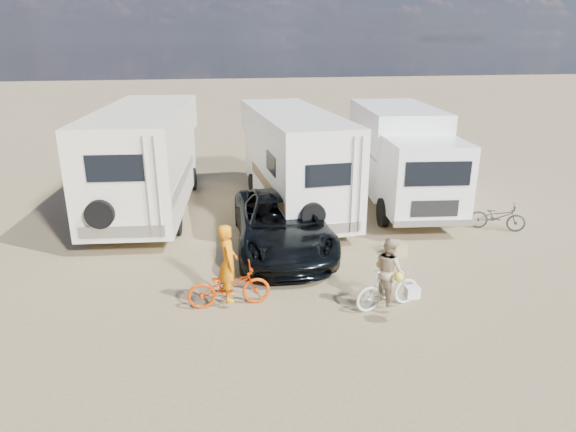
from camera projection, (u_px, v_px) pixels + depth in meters
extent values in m
plane|color=#907B56|center=(362.00, 300.00, 11.70)|extent=(140.00, 140.00, 0.00)
imported|color=black|center=(282.00, 223.00, 14.35)|extent=(2.85, 5.65, 1.53)
imported|color=#CA3702|center=(229.00, 286.00, 11.32)|extent=(1.86, 0.70, 0.97)
imported|color=beige|center=(388.00, 288.00, 11.23)|extent=(1.66, 0.79, 0.96)
imported|color=orange|center=(228.00, 270.00, 11.19)|extent=(0.44, 0.66, 1.76)
imported|color=tan|center=(389.00, 277.00, 11.14)|extent=(0.71, 0.84, 1.50)
imported|color=#262926|center=(498.00, 217.00, 15.89)|extent=(1.74, 1.29, 0.87)
cube|color=#284691|center=(281.00, 258.00, 13.40)|extent=(0.61, 0.47, 0.46)
cube|color=olive|center=(396.00, 249.00, 14.11)|extent=(0.55, 0.55, 0.35)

